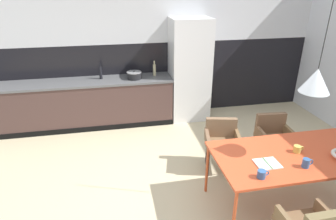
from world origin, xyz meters
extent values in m
plane|color=#CAB992|center=(0.00, 0.00, 0.00)|extent=(8.59, 8.59, 0.00)
cube|color=black|center=(0.00, 2.87, 0.74)|extent=(6.61, 0.12, 1.49)
cube|color=silver|center=(0.00, 2.87, 2.23)|extent=(6.61, 0.12, 1.49)
cube|color=#4C3531|center=(-1.49, 2.51, 0.43)|extent=(3.32, 0.60, 0.86)
cube|color=#5A5A5C|center=(-1.49, 2.51, 0.88)|extent=(3.35, 0.63, 0.04)
cube|color=black|center=(-1.49, 2.20, 0.05)|extent=(3.32, 0.01, 0.10)
cube|color=silver|center=(0.56, 2.51, 0.99)|extent=(0.75, 0.60, 1.98)
cube|color=#CF4C29|center=(1.13, -0.26, 0.74)|extent=(1.96, 0.96, 0.03)
cylinder|color=#C8522A|center=(0.19, 0.18, 0.36)|extent=(0.04, 0.04, 0.72)
cylinder|color=#CC4626|center=(2.07, 0.18, 0.36)|extent=(0.04, 0.04, 0.72)
cylinder|color=#D04F29|center=(0.19, -0.70, 0.36)|extent=(0.04, 0.04, 0.72)
cube|color=brown|center=(0.56, 0.63, 0.42)|extent=(0.57, 0.56, 0.06)
cube|color=brown|center=(0.61, 0.82, 0.59)|extent=(0.46, 0.18, 0.29)
cube|color=brown|center=(0.78, 0.58, 0.52)|extent=(0.14, 0.41, 0.14)
cube|color=brown|center=(0.35, 0.68, 0.52)|extent=(0.14, 0.41, 0.14)
cylinder|color=black|center=(0.72, 0.40, 0.19)|extent=(0.02, 0.02, 0.39)
cylinder|color=black|center=(0.33, 0.49, 0.19)|extent=(0.02, 0.02, 0.39)
cylinder|color=black|center=(0.80, 0.77, 0.19)|extent=(0.02, 0.02, 0.39)
cylinder|color=black|center=(0.41, 0.86, 0.19)|extent=(0.02, 0.02, 0.39)
cylinder|color=black|center=(0.76, 0.58, 0.01)|extent=(0.11, 0.41, 0.02)
cylinder|color=black|center=(0.37, 0.67, 0.01)|extent=(0.11, 0.41, 0.02)
cube|color=brown|center=(1.01, -1.03, 0.53)|extent=(0.05, 0.41, 0.14)
cube|color=brown|center=(1.39, 0.61, 0.41)|extent=(0.52, 0.50, 0.06)
cube|color=brown|center=(1.40, 0.81, 0.60)|extent=(0.46, 0.12, 0.32)
cube|color=brown|center=(1.61, 0.59, 0.51)|extent=(0.08, 0.42, 0.14)
cube|color=brown|center=(1.17, 0.62, 0.51)|extent=(0.08, 0.42, 0.14)
cylinder|color=black|center=(1.57, 0.40, 0.19)|extent=(0.02, 0.02, 0.38)
cylinder|color=black|center=(1.17, 0.43, 0.19)|extent=(0.02, 0.02, 0.38)
cylinder|color=black|center=(1.60, 0.78, 0.19)|extent=(0.02, 0.02, 0.38)
cylinder|color=black|center=(1.20, 0.81, 0.19)|extent=(0.02, 0.02, 0.38)
cylinder|color=black|center=(1.59, 0.59, 0.01)|extent=(0.05, 0.41, 0.02)
cylinder|color=black|center=(1.19, 0.62, 0.01)|extent=(0.05, 0.41, 0.02)
cube|color=white|center=(0.61, -0.39, 0.76)|extent=(0.13, 0.22, 0.01)
cube|color=white|center=(0.74, -0.39, 0.76)|extent=(0.13, 0.22, 0.01)
cube|color=#4C7F4C|center=(0.67, -0.39, 0.76)|extent=(0.01, 0.22, 0.00)
cylinder|color=#335B93|center=(1.05, -0.52, 0.80)|extent=(0.08, 0.08, 0.10)
torus|color=#335B93|center=(1.10, -0.52, 0.81)|extent=(0.07, 0.01, 0.07)
cylinder|color=gold|center=(1.14, -0.23, 0.79)|extent=(0.09, 0.09, 0.08)
torus|color=gold|center=(1.19, -0.23, 0.79)|extent=(0.06, 0.01, 0.06)
cylinder|color=#335B93|center=(0.49, -0.59, 0.79)|extent=(0.09, 0.09, 0.09)
torus|color=#335B93|center=(0.55, -0.59, 0.80)|extent=(0.06, 0.01, 0.06)
cylinder|color=black|center=(-0.52, 2.47, 0.96)|extent=(0.27, 0.27, 0.12)
cylinder|color=gray|center=(-0.52, 2.47, 1.03)|extent=(0.28, 0.28, 0.01)
sphere|color=black|center=(-0.52, 2.47, 1.04)|extent=(0.02, 0.02, 0.02)
cylinder|color=tan|center=(-0.12, 2.60, 1.01)|extent=(0.06, 0.06, 0.22)
cylinder|color=tan|center=(-0.12, 2.60, 1.15)|extent=(0.03, 0.03, 0.07)
cylinder|color=black|center=(-1.14, 2.59, 1.02)|extent=(0.06, 0.06, 0.23)
cylinder|color=black|center=(-1.14, 2.59, 1.17)|extent=(0.02, 0.02, 0.08)
cylinder|color=black|center=(1.13, -0.30, 2.35)|extent=(0.01, 0.01, 1.15)
cone|color=silver|center=(1.13, -0.30, 1.65)|extent=(0.31, 0.31, 0.25)
camera|label=1|loc=(-0.91, -2.78, 2.59)|focal=30.95mm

